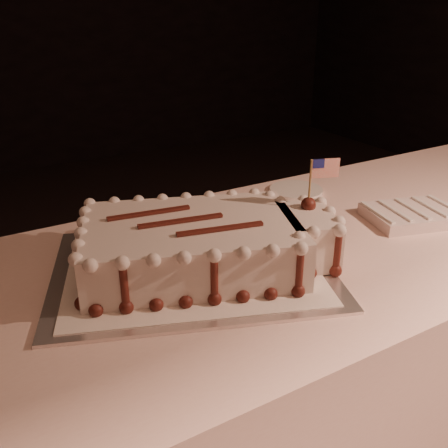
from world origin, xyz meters
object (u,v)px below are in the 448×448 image
banquet_table (262,376)px  napkin_stack (411,215)px  sheet_cake (206,243)px  cake_board (193,269)px  side_plate (296,191)px

banquet_table → napkin_stack: size_ratio=9.00×
sheet_cake → cake_board: bearing=159.5°
sheet_cake → side_plate: bearing=31.0°
banquet_table → cake_board: size_ratio=4.01×
banquet_table → sheet_cake: size_ratio=4.04×
banquet_table → side_plate: size_ratio=14.78×
cake_board → side_plate: 0.56m
napkin_stack → banquet_table: bearing=173.5°
napkin_stack → side_plate: size_ratio=1.64×
cake_board → side_plate: (0.49, 0.27, 0.00)m
napkin_stack → cake_board: bearing=174.9°
cake_board → napkin_stack: napkin_stack is taller
cake_board → napkin_stack: size_ratio=2.24×
cake_board → sheet_cake: size_ratio=1.01×
side_plate → napkin_stack: bearing=-67.5°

